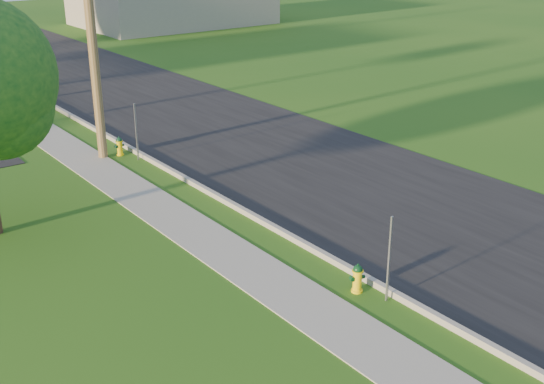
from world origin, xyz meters
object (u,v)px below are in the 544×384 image
object	(u,v)px
hydrant_near	(357,278)
hydrant_mid	(120,146)
hydrant_far	(28,93)
utility_pole_mid	(89,12)

from	to	relation	value
hydrant_near	hydrant_mid	world-z (taller)	hydrant_near
hydrant_near	hydrant_far	size ratio (longest dim) A/B	0.92
utility_pole_mid	hydrant_mid	bearing A→B (deg)	-13.81
utility_pole_mid	hydrant_far	size ratio (longest dim) A/B	12.99
hydrant_near	hydrant_mid	bearing A→B (deg)	90.12
hydrant_mid	hydrant_far	size ratio (longest dim) A/B	0.91
hydrant_far	hydrant_mid	bearing A→B (deg)	-90.41
hydrant_near	hydrant_far	world-z (taller)	hydrant_far
hydrant_near	hydrant_mid	distance (m)	11.99
hydrant_mid	hydrant_far	xyz separation A→B (m)	(0.07, 9.80, 0.03)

